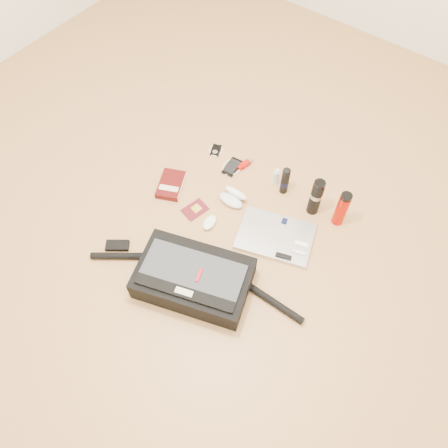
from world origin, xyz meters
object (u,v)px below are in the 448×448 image
object	(u,v)px
book	(171,185)
laptop	(276,237)
thermos_black	(316,197)
thermos_red	(342,209)
messenger_bag	(193,278)

from	to	relation	value
book	laptop	bearing A→B (deg)	-18.76
laptop	book	world-z (taller)	same
thermos_black	thermos_red	distance (m)	0.14
messenger_bag	book	xyz separation A→B (m)	(-0.46, 0.37, -0.05)
book	thermos_black	distance (m)	0.76
laptop	book	xyz separation A→B (m)	(-0.62, -0.07, 0.00)
messenger_bag	thermos_black	xyz separation A→B (m)	(0.23, 0.69, 0.05)
book	messenger_bag	bearing A→B (deg)	-64.02
laptop	thermos_black	bearing A→B (deg)	58.17
messenger_bag	book	world-z (taller)	messenger_bag
messenger_bag	thermos_red	size ratio (longest dim) A/B	4.51
laptop	book	size ratio (longest dim) A/B	1.91
thermos_black	thermos_red	size ratio (longest dim) A/B	1.04
messenger_bag	thermos_black	size ratio (longest dim) A/B	4.32
thermos_black	thermos_red	world-z (taller)	thermos_black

